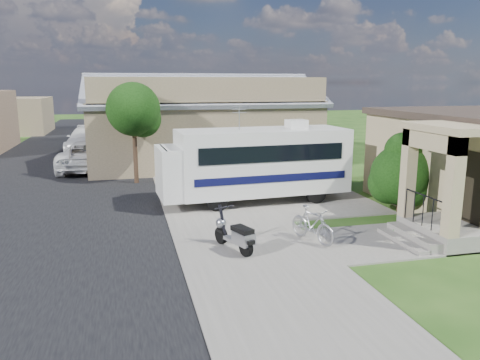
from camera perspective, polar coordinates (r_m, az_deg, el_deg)
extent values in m
plane|color=#1D4011|center=(14.00, 4.48, -7.16)|extent=(120.00, 120.00, 0.00)
cube|color=black|center=(23.24, -21.70, -0.29)|extent=(9.00, 80.00, 0.02)
cube|color=slate|center=(23.22, -5.64, 0.54)|extent=(4.00, 80.00, 0.06)
cube|color=slate|center=(18.54, 4.53, -2.33)|extent=(7.00, 6.00, 0.05)
cube|color=slate|center=(14.35, 17.31, -7.09)|extent=(4.00, 3.00, 0.05)
cube|color=black|center=(18.29, 18.36, 2.27)|extent=(0.04, 1.10, 1.20)
cube|color=black|center=(15.15, 26.32, -0.82)|extent=(0.04, 0.95, 2.10)
cube|color=slate|center=(14.98, 23.57, -5.85)|extent=(1.60, 2.40, 0.50)
cube|color=slate|center=(14.43, 20.36, -6.62)|extent=(0.40, 2.16, 0.32)
cube|color=slate|center=(14.27, 19.16, -7.08)|extent=(0.35, 2.16, 0.16)
cube|color=#967F5F|center=(15.05, 19.83, 0.81)|extent=(0.35, 0.35, 2.70)
cube|color=#967F5F|center=(13.43, 24.63, -0.83)|extent=(0.35, 0.35, 2.70)
cube|color=#967F5F|center=(14.06, 22.44, 4.43)|extent=(0.35, 2.40, 0.50)
cube|color=#967F5F|center=(14.53, 25.19, 5.80)|extent=(2.10, 2.70, 0.20)
cylinder|color=black|center=(14.25, 21.54, -1.76)|extent=(0.04, 1.70, 0.04)
cube|color=brown|center=(27.02, -4.84, 5.94)|extent=(12.00, 8.00, 3.60)
cube|color=slate|center=(24.91, -4.19, 10.87)|extent=(12.50, 4.40, 1.78)
cube|color=slate|center=(28.86, -5.56, 10.97)|extent=(12.50, 4.40, 1.78)
cube|color=slate|center=(26.89, -4.96, 12.41)|extent=(12.50, 0.50, 0.22)
cube|color=brown|center=(23.04, -3.38, 10.81)|extent=(11.76, 0.20, 1.30)
cube|color=brown|center=(47.88, -27.06, 7.00)|extent=(8.00, 7.00, 3.20)
cylinder|color=black|center=(21.76, -12.66, 3.68)|extent=(0.20, 0.20, 3.15)
sphere|color=black|center=(21.59, -12.88, 8.41)|extent=(2.40, 2.40, 2.40)
sphere|color=black|center=(21.83, -11.78, 7.31)|extent=(1.68, 1.68, 1.68)
cylinder|color=black|center=(31.69, -13.13, 6.25)|extent=(0.20, 0.20, 3.29)
sphere|color=black|center=(31.57, -13.29, 9.64)|extent=(2.40, 2.40, 2.40)
sphere|color=black|center=(31.80, -12.53, 8.84)|extent=(1.68, 1.68, 1.68)
cylinder|color=black|center=(40.67, -13.34, 7.20)|extent=(0.20, 0.20, 3.01)
sphere|color=black|center=(40.58, -13.46, 9.62)|extent=(2.40, 2.40, 2.40)
sphere|color=black|center=(40.80, -12.86, 9.05)|extent=(1.68, 1.68, 1.68)
cube|color=silver|center=(17.92, 2.73, 2.39)|extent=(6.57, 2.66, 2.40)
cube|color=silver|center=(17.11, -8.68, 0.87)|extent=(0.86, 2.23, 1.84)
cube|color=black|center=(17.00, -9.28, 2.52)|extent=(0.16, 1.96, 0.83)
cube|color=black|center=(16.78, 4.09, 3.22)|extent=(5.47, 0.33, 0.60)
cube|color=black|center=(18.95, 1.55, 4.23)|extent=(5.47, 0.33, 0.60)
cube|color=#0A0B33|center=(16.94, 4.05, 0.17)|extent=(5.80, 0.34, 0.28)
cube|color=#0A0B33|center=(19.09, 1.54, 1.52)|extent=(5.80, 0.34, 0.28)
cube|color=silver|center=(18.27, 6.89, 6.80)|extent=(0.77, 0.69, 0.32)
cylinder|color=#94949B|center=(17.44, -0.09, 7.63)|extent=(0.04, 0.04, 0.92)
cylinder|color=black|center=(16.63, -2.83, -2.57)|extent=(0.75, 0.30, 0.74)
cylinder|color=black|center=(18.55, -4.38, -1.09)|extent=(0.75, 0.30, 0.74)
cylinder|color=black|center=(17.94, 9.23, -1.65)|extent=(0.75, 0.30, 0.74)
cylinder|color=black|center=(19.73, 6.64, -0.35)|extent=(0.75, 0.30, 0.74)
cylinder|color=black|center=(17.44, 18.87, -2.49)|extent=(0.17, 0.17, 0.85)
sphere|color=black|center=(17.24, 19.08, 0.59)|extent=(2.13, 2.13, 2.13)
sphere|color=black|center=(17.66, 19.77, 2.20)|extent=(1.70, 1.70, 1.70)
sphere|color=black|center=(17.30, 17.74, -0.35)|extent=(1.49, 1.49, 1.49)
sphere|color=black|center=(17.18, 20.15, -0.97)|extent=(1.28, 1.28, 1.28)
sphere|color=black|center=(17.10, 19.27, 3.39)|extent=(1.28, 1.28, 1.28)
cylinder|color=black|center=(12.38, 0.73, -8.21)|extent=(0.30, 0.50, 0.48)
cylinder|color=black|center=(13.33, -2.31, -6.75)|extent=(0.30, 0.50, 0.48)
cube|color=#94949B|center=(12.78, -0.71, -7.24)|extent=(0.52, 0.68, 0.09)
cube|color=#94949B|center=(12.39, 0.44, -7.12)|extent=(0.56, 0.70, 0.33)
cube|color=black|center=(12.36, 0.29, -6.08)|extent=(0.54, 0.73, 0.13)
cube|color=black|center=(12.19, 1.19, -7.56)|extent=(0.26, 0.28, 0.11)
cylinder|color=black|center=(13.13, -2.14, -5.02)|extent=(0.21, 0.38, 0.92)
sphere|color=#94949B|center=(13.21, -2.32, -5.26)|extent=(0.31, 0.31, 0.31)
sphere|color=black|center=(13.29, -2.53, -5.16)|extent=(0.13, 0.13, 0.13)
cylinder|color=black|center=(12.94, -1.95, -3.34)|extent=(0.58, 0.25, 0.04)
cube|color=black|center=(13.28, -2.31, -6.21)|extent=(0.25, 0.34, 0.07)
imported|color=#94949B|center=(13.57, 8.78, -5.61)|extent=(1.07, 1.75, 1.02)
imported|color=silver|center=(25.98, -17.81, 2.92)|extent=(3.17, 5.89, 1.57)
imported|color=silver|center=(32.97, -18.19, 4.72)|extent=(2.68, 5.75, 1.62)
cylinder|color=#14641D|center=(15.01, 18.85, -6.09)|extent=(0.41, 0.41, 0.18)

